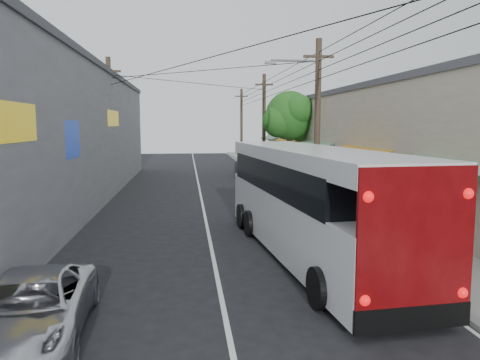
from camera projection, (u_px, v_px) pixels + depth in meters
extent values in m
plane|color=black|center=(232.00, 353.00, 8.54)|extent=(120.00, 120.00, 0.00)
cube|color=slate|center=(305.00, 191.00, 28.99)|extent=(3.00, 80.00, 0.12)
cube|color=beige|center=(364.00, 142.00, 31.13)|extent=(6.00, 40.00, 6.00)
cube|color=#4C4C51|center=(366.00, 95.00, 30.76)|extent=(6.20, 40.00, 0.30)
cube|color=#176931|center=(453.00, 164.00, 14.98)|extent=(1.39, 6.00, 0.46)
cube|color=orange|center=(361.00, 150.00, 22.87)|extent=(1.39, 6.00, 0.46)
cube|color=#176931|center=(316.00, 144.00, 30.77)|extent=(1.39, 6.00, 0.46)
cube|color=orange|center=(290.00, 140.00, 38.66)|extent=(1.39, 6.00, 0.46)
cube|color=#176931|center=(272.00, 137.00, 46.55)|extent=(1.39, 6.00, 0.46)
cube|color=gray|center=(41.00, 137.00, 24.93)|extent=(7.00, 36.00, 7.00)
cube|color=#4C4C51|center=(38.00, 68.00, 24.51)|extent=(7.20, 36.00, 0.30)
cube|color=yellow|center=(11.00, 122.00, 11.42)|extent=(0.12, 3.50, 1.00)
cube|color=#1433A5|center=(71.00, 139.00, 17.41)|extent=(0.12, 2.20, 1.40)
cube|color=yellow|center=(113.00, 118.00, 27.17)|extent=(0.12, 4.00, 0.90)
cylinder|color=#473828|center=(317.00, 128.00, 21.48)|extent=(0.28, 0.28, 8.00)
cube|color=#473828|center=(319.00, 57.00, 21.10)|extent=(1.40, 0.12, 0.12)
cylinder|color=#473828|center=(264.00, 126.00, 36.28)|extent=(0.28, 0.28, 8.00)
cube|color=#473828|center=(264.00, 85.00, 35.90)|extent=(1.40, 0.12, 0.12)
cylinder|color=#473828|center=(241.00, 126.00, 51.08)|extent=(0.28, 0.28, 8.00)
cube|color=#473828|center=(241.00, 96.00, 50.70)|extent=(1.40, 0.12, 0.12)
cylinder|color=#473828|center=(110.00, 127.00, 27.22)|extent=(0.28, 0.28, 8.00)
cube|color=#473828|center=(108.00, 71.00, 26.84)|extent=(1.40, 0.12, 0.12)
cylinder|color=#59595E|center=(295.00, 61.00, 21.00)|extent=(2.20, 0.10, 0.10)
cube|color=#59595E|center=(271.00, 63.00, 20.89)|extent=(0.50, 0.18, 0.12)
cylinder|color=#3F2B19|center=(289.00, 154.00, 34.72)|extent=(0.44, 0.44, 4.00)
sphere|color=#185316|center=(290.00, 116.00, 34.39)|extent=(3.60, 3.60, 3.60)
sphere|color=#185316|center=(301.00, 124.00, 35.16)|extent=(2.60, 2.60, 2.60)
sphere|color=#185316|center=(279.00, 121.00, 33.94)|extent=(2.40, 2.40, 2.40)
sphere|color=#185316|center=(298.00, 110.00, 33.40)|extent=(2.20, 2.20, 2.20)
sphere|color=#185316|center=(283.00, 113.00, 35.22)|extent=(2.00, 2.00, 2.00)
cube|color=white|center=(309.00, 221.00, 14.66)|extent=(3.45, 11.92, 1.86)
cube|color=black|center=(304.00, 176.00, 14.98)|extent=(3.30, 9.97, 0.98)
cube|color=white|center=(310.00, 156.00, 14.42)|extent=(3.45, 11.92, 0.49)
cube|color=#6C090B|center=(416.00, 241.00, 8.83)|extent=(2.43, 0.29, 2.84)
cube|color=black|center=(413.00, 318.00, 9.01)|extent=(2.45, 0.31, 0.49)
sphere|color=red|center=(365.00, 300.00, 8.73)|extent=(0.22, 0.22, 0.22)
sphere|color=red|center=(462.00, 293.00, 9.13)|extent=(0.22, 0.22, 0.22)
sphere|color=red|center=(368.00, 197.00, 8.49)|extent=(0.22, 0.22, 0.22)
sphere|color=red|center=(468.00, 193.00, 8.90)|extent=(0.22, 0.22, 0.22)
cylinder|color=black|center=(319.00, 288.00, 10.50)|extent=(0.38, 1.00, 0.98)
cylinder|color=black|center=(418.00, 281.00, 10.98)|extent=(0.38, 1.00, 0.98)
cylinder|color=black|center=(250.00, 224.00, 17.36)|extent=(0.38, 1.00, 0.98)
cylinder|color=black|center=(313.00, 221.00, 17.84)|extent=(0.38, 1.00, 0.98)
cylinder|color=black|center=(242.00, 216.00, 18.79)|extent=(0.38, 1.00, 0.98)
cylinder|color=black|center=(300.00, 214.00, 19.27)|extent=(0.38, 1.00, 0.98)
imported|color=silver|center=(32.00, 308.00, 9.02)|extent=(2.34, 4.60, 1.24)
imported|color=#A0A0A8|center=(297.00, 193.00, 22.88)|extent=(2.59, 5.63, 1.60)
imported|color=#2A292F|center=(258.00, 179.00, 30.27)|extent=(1.57, 3.82, 1.30)
imported|color=black|center=(246.00, 169.00, 36.55)|extent=(1.42, 3.99, 1.31)
imported|color=#C4678D|center=(330.00, 196.00, 20.31)|extent=(0.69, 0.46, 1.89)
imported|color=#8190BC|center=(311.00, 188.00, 23.46)|extent=(0.88, 0.72, 1.68)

